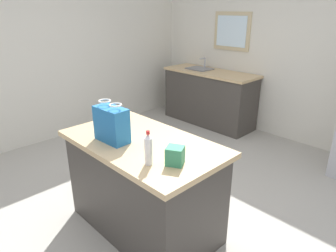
{
  "coord_description": "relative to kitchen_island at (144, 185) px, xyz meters",
  "views": [
    {
      "loc": [
        1.79,
        -1.73,
        1.9
      ],
      "look_at": [
        0.01,
        0.01,
        0.92
      ],
      "focal_mm": 32.16,
      "sensor_mm": 36.0,
      "label": 1
    }
  ],
  "objects": [
    {
      "name": "back_wall",
      "position": [
        -0.02,
        2.94,
        0.9
      ],
      "size": [
        5.2,
        0.13,
        2.68
      ],
      "color": "silver",
      "rests_on": "ground"
    },
    {
      "name": "bottle",
      "position": [
        0.34,
        -0.22,
        0.55
      ],
      "size": [
        0.06,
        0.06,
        0.25
      ],
      "color": "white",
      "rests_on": "kitchen_island"
    },
    {
      "name": "sink_counter",
      "position": [
        -1.32,
        2.58,
        0.03
      ],
      "size": [
        1.63,
        0.61,
        1.1
      ],
      "color": "#423D38",
      "rests_on": "ground"
    },
    {
      "name": "left_wall",
      "position": [
        -2.61,
        0.29,
        0.9
      ],
      "size": [
        0.1,
        5.29,
        2.68
      ],
      "color": "silver",
      "rests_on": "ground"
    },
    {
      "name": "shopping_bag",
      "position": [
        -0.17,
        -0.17,
        0.58
      ],
      "size": [
        0.31,
        0.17,
        0.33
      ],
      "color": "#236BAD",
      "rests_on": "kitchen_island"
    },
    {
      "name": "kitchen_island",
      "position": [
        0.0,
        0.0,
        0.0
      ],
      "size": [
        1.4,
        0.81,
        0.87
      ],
      "color": "#423D38",
      "rests_on": "ground"
    },
    {
      "name": "small_box",
      "position": [
        0.47,
        -0.09,
        0.5
      ],
      "size": [
        0.16,
        0.16,
        0.13
      ],
      "primitive_type": "cube",
      "rotation": [
        0.0,
        0.0,
        0.51
      ],
      "color": "#388E66",
      "rests_on": "kitchen_island"
    },
    {
      "name": "ground",
      "position": [
        -0.01,
        0.29,
        -0.44
      ],
      "size": [
        6.35,
        6.35,
        0.0
      ],
      "primitive_type": "plane",
      "color": "#ADA89E"
    }
  ]
}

